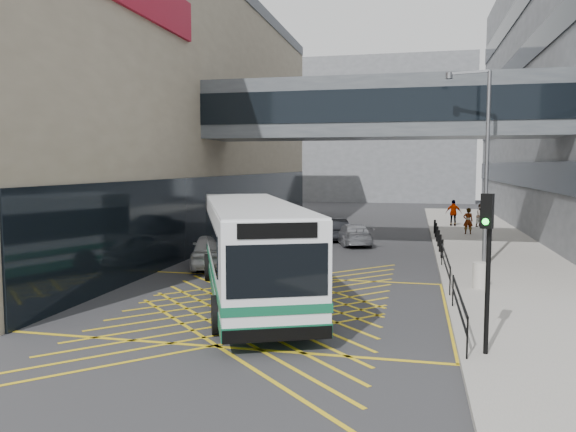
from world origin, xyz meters
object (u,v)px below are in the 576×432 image
Objects in this scene: street_lamp at (482,156)px; pedestrian_a at (468,221)px; traffic_light at (487,251)px; pedestrian_c at (454,213)px; car_white at (212,250)px; car_silver at (353,234)px; pedestrian_b at (481,216)px; litter_bin at (480,275)px; bus at (251,247)px; car_dark at (333,229)px.

pedestrian_a is at bearing 101.89° from street_lamp.
traffic_light is 2.00× the size of pedestrian_c.
car_silver is at bearing -140.54° from car_white.
traffic_light is at bearing -80.81° from street_lamp.
pedestrian_b is at bearing 171.64° from pedestrian_c.
car_silver reaches higher than litter_bin.
pedestrian_c reaches higher than car_silver.
car_silver is 4.45× the size of litter_bin.
litter_bin is 0.50× the size of pedestrian_c.
pedestrian_a is at bearing 42.70° from bus.
car_white is 22.34m from pedestrian_c.
street_lamp is 17.46m from pedestrian_b.
pedestrian_b is at bearing -144.22° from car_white.
car_white is at bearing 99.65° from bus.
street_lamp is 9.02× the size of litter_bin.
car_silver is 12.98m from pedestrian_b.
car_silver is at bearing 107.84° from car_dark.
pedestrian_b is at bearing -147.60° from car_silver.
bus is 2.87× the size of car_silver.
pedestrian_c is at bearing 104.63° from street_lamp.
street_lamp is 5.02× the size of pedestrian_a.
pedestrian_a is (12.37, 13.94, 0.22)m from car_white.
bus is 6.54m from car_white.
pedestrian_a reaches higher than car_white.
litter_bin is (0.72, 7.56, -2.01)m from traffic_light.
street_lamp is 17.70m from pedestrian_c.
car_white is 23.08m from pedestrian_b.
pedestrian_c is at bearing -87.01° from pedestrian_a.
pedestrian_c is (8.34, 24.44, -0.68)m from bus.
pedestrian_c is at bearing 126.34° from pedestrian_b.
car_silver is (2.02, 14.00, -1.14)m from bus.
bus is 14.19m from car_silver.
pedestrian_c is at bearing -139.75° from car_white.
street_lamp is at bearing 109.13° from traffic_light.
car_dark is at bearing 65.21° from bus.
bus is 11.45m from street_lamp.
traffic_light is (10.61, -10.32, 1.86)m from car_white.
pedestrian_c reaches higher than pedestrian_b.
pedestrian_b is at bearing 98.27° from street_lamp.
street_lamp reaches higher than pedestrian_a.
pedestrian_a is (8.92, 19.40, -0.79)m from bus.
traffic_light is 29.36m from pedestrian_c.
car_white reaches higher than car_silver.
pedestrian_a is (0.60, 12.23, -4.00)m from street_lamp.
pedestrian_c is at bearing 48.54° from bus.
pedestrian_b is (9.61, 8.13, 0.31)m from car_dark.
pedestrian_b reaches higher than car_white.
litter_bin is at bearing 91.82° from pedestrian_c.
car_dark is at bearing 146.06° from street_lamp.
pedestrian_b is (13.67, 18.59, 0.20)m from car_white.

